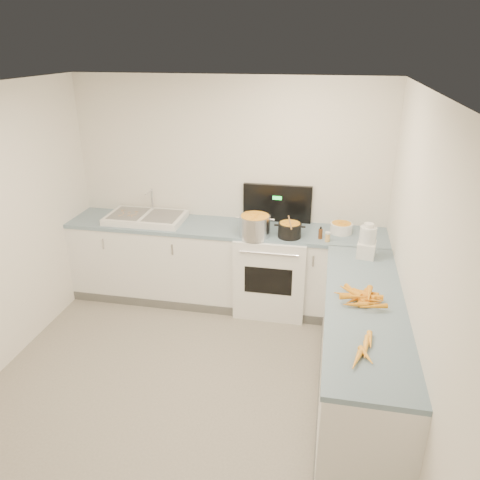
% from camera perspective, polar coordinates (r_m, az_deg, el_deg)
% --- Properties ---
extents(floor, '(3.50, 4.00, 0.00)m').
position_cam_1_polar(floor, '(4.22, -7.29, -18.90)').
color(floor, gray).
rests_on(floor, ground).
extents(ceiling, '(3.50, 4.00, 0.00)m').
position_cam_1_polar(ceiling, '(3.16, -9.64, 17.19)').
color(ceiling, white).
rests_on(ceiling, ground).
extents(wall_back, '(3.50, 0.00, 2.50)m').
position_cam_1_polar(wall_back, '(5.30, -1.32, 5.98)').
color(wall_back, white).
rests_on(wall_back, ground).
extents(wall_right, '(0.00, 4.00, 2.50)m').
position_cam_1_polar(wall_right, '(3.40, 20.98, -5.87)').
color(wall_right, white).
rests_on(wall_right, ground).
extents(counter_back, '(3.50, 0.62, 0.94)m').
position_cam_1_polar(counter_back, '(5.32, -1.93, -3.02)').
color(counter_back, white).
rests_on(counter_back, ground).
extents(counter_right, '(0.62, 2.20, 0.94)m').
position_cam_1_polar(counter_right, '(4.02, 14.43, -13.34)').
color(counter_right, white).
rests_on(counter_right, ground).
extents(stove, '(0.76, 0.65, 1.36)m').
position_cam_1_polar(stove, '(5.22, 3.94, -3.56)').
color(stove, white).
rests_on(stove, ground).
extents(sink, '(0.86, 0.52, 0.31)m').
position_cam_1_polar(sink, '(5.38, -11.39, 2.71)').
color(sink, white).
rests_on(sink, counter_back).
extents(steel_pot, '(0.35, 0.35, 0.24)m').
position_cam_1_polar(steel_pot, '(4.85, 1.82, 1.66)').
color(steel_pot, silver).
rests_on(steel_pot, stove).
extents(black_pot, '(0.26, 0.26, 0.17)m').
position_cam_1_polar(black_pot, '(4.85, 6.06, 1.09)').
color(black_pot, black).
rests_on(black_pot, stove).
extents(wooden_spoon, '(0.08, 0.37, 0.02)m').
position_cam_1_polar(wooden_spoon, '(4.81, 6.11, 2.15)').
color(wooden_spoon, '#AD7A47').
rests_on(wooden_spoon, black_pot).
extents(mixing_bowl, '(0.26, 0.26, 0.11)m').
position_cam_1_polar(mixing_bowl, '(5.04, 12.23, 1.44)').
color(mixing_bowl, white).
rests_on(mixing_bowl, counter_back).
extents(extract_bottle, '(0.04, 0.04, 0.11)m').
position_cam_1_polar(extract_bottle, '(4.85, 9.78, 0.75)').
color(extract_bottle, '#593319').
rests_on(extract_bottle, counter_back).
extents(spice_jar, '(0.05, 0.05, 0.09)m').
position_cam_1_polar(spice_jar, '(4.80, 10.62, 0.30)').
color(spice_jar, '#E5B266').
rests_on(spice_jar, counter_back).
extents(food_processor, '(0.19, 0.22, 0.33)m').
position_cam_1_polar(food_processor, '(4.51, 15.23, -0.29)').
color(food_processor, white).
rests_on(food_processor, counter_right).
extents(carrot_pile, '(0.40, 0.40, 0.09)m').
position_cam_1_polar(carrot_pile, '(3.79, 14.74, -6.75)').
color(carrot_pile, orange).
rests_on(carrot_pile, counter_right).
extents(peeled_carrots, '(0.16, 0.42, 0.04)m').
position_cam_1_polar(peeled_carrots, '(3.22, 14.96, -12.81)').
color(peeled_carrots, '#FFA326').
rests_on(peeled_carrots, counter_right).
extents(peelings, '(0.24, 0.20, 0.01)m').
position_cam_1_polar(peelings, '(5.43, -13.46, 3.16)').
color(peelings, tan).
rests_on(peelings, sink).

